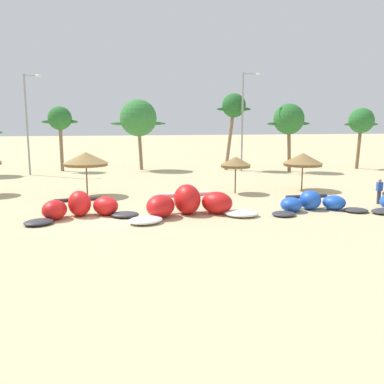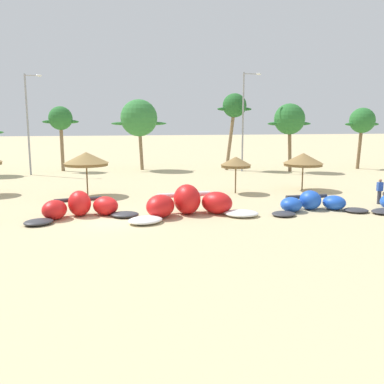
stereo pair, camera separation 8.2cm
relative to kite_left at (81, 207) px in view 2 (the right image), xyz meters
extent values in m
plane|color=#C6B284|center=(1.66, -0.85, -0.55)|extent=(260.00, 260.00, 0.00)
ellipsoid|color=#333338|center=(-2.04, -1.37, -0.40)|extent=(1.96, 1.87, 0.29)
ellipsoid|color=red|center=(-1.36, -0.29, -0.02)|extent=(1.76, 1.90, 1.06)
ellipsoid|color=red|center=(-0.07, 0.33, 0.17)|extent=(1.54, 1.75, 1.43)
ellipsoid|color=red|center=(1.36, 0.27, -0.02)|extent=(1.98, 1.97, 1.06)
ellipsoid|color=#333338|center=(2.41, -0.46, -0.40)|extent=(1.70, 1.47, 0.29)
cylinder|color=#333338|center=(-0.18, 0.86, 0.29)|extent=(2.65, 0.77, 0.24)
cube|color=#333338|center=(-0.04, 0.18, 0.17)|extent=(1.06, 0.73, 0.04)
ellipsoid|color=white|center=(3.39, -2.16, -0.38)|extent=(2.36, 2.18, 0.34)
ellipsoid|color=red|center=(4.34, -0.95, 0.09)|extent=(2.24, 2.39, 1.27)
ellipsoid|color=red|center=(5.95, -0.36, 0.31)|extent=(1.69, 2.03, 1.71)
ellipsoid|color=red|center=(7.65, -0.61, 0.09)|extent=(2.38, 2.42, 1.27)
ellipsoid|color=white|center=(8.82, -1.61, -0.38)|extent=(2.20, 1.93, 0.34)
cylinder|color=white|center=(5.89, 0.30, 0.45)|extent=(3.21, 0.61, 0.29)
cube|color=white|center=(5.97, -0.55, 0.31)|extent=(1.23, 0.79, 0.04)
ellipsoid|color=#333338|center=(11.19, -1.96, -0.43)|extent=(1.74, 1.67, 0.23)
ellipsoid|color=blue|center=(12.07, -1.02, -0.12)|extent=(1.82, 1.86, 0.86)
ellipsoid|color=blue|center=(13.46, -0.65, 0.03)|extent=(1.29, 1.40, 1.16)
ellipsoid|color=blue|center=(14.85, -0.97, -0.12)|extent=(1.84, 1.86, 0.86)
ellipsoid|color=#333338|center=(15.76, -1.89, -0.43)|extent=(1.72, 1.65, 0.23)
cylinder|color=#333338|center=(13.45, -0.16, 0.15)|extent=(2.68, 0.29, 0.24)
cube|color=#333338|center=(13.46, -0.78, 0.03)|extent=(0.98, 0.51, 0.04)
cylinder|color=brown|center=(0.09, 6.85, 0.62)|extent=(0.10, 0.10, 2.34)
cone|color=olive|center=(0.09, 6.85, 2.18)|extent=(3.15, 3.15, 0.77)
cylinder|color=olive|center=(0.09, 6.85, 1.70)|extent=(2.99, 2.99, 0.20)
cylinder|color=brown|center=(10.76, 5.80, 0.50)|extent=(0.10, 0.10, 2.10)
cone|color=olive|center=(10.76, 5.80, 1.85)|extent=(2.25, 2.25, 0.60)
cylinder|color=brown|center=(10.76, 5.80, 1.45)|extent=(2.14, 2.14, 0.20)
cylinder|color=brown|center=(16.20, 6.08, 0.49)|extent=(0.10, 0.10, 2.07)
cone|color=olive|center=(16.20, 6.08, 1.92)|extent=(3.04, 3.04, 0.79)
cylinder|color=brown|center=(16.20, 6.08, 1.42)|extent=(2.89, 2.89, 0.20)
cylinder|color=#383842|center=(18.60, 0.05, -0.12)|extent=(0.24, 0.24, 0.85)
cube|color=#2D51A8|center=(18.60, 0.05, 0.58)|extent=(0.36, 0.22, 0.56)
sphere|color=#9E7051|center=(18.60, 0.05, 0.97)|extent=(0.20, 0.20, 0.20)
cylinder|color=#7F6647|center=(-3.10, 22.70, 2.22)|extent=(0.37, 0.36, 5.54)
sphere|color=#286B2D|center=(-3.11, 22.70, 5.00)|extent=(2.46, 2.46, 2.46)
ellipsoid|color=#286B2D|center=(-4.09, 22.70, 4.63)|extent=(1.72, 0.50, 0.36)
ellipsoid|color=#286B2D|center=(-2.12, 22.70, 4.63)|extent=(1.72, 0.50, 0.36)
cylinder|color=#7F6647|center=(5.13, 22.24, 2.24)|extent=(0.59, 0.36, 5.58)
sphere|color=#337A38|center=(5.01, 22.24, 5.02)|extent=(3.94, 3.94, 3.94)
ellipsoid|color=#337A38|center=(3.43, 22.24, 4.43)|extent=(2.76, 0.50, 0.36)
ellipsoid|color=#337A38|center=(6.59, 22.24, 4.43)|extent=(2.76, 0.50, 0.36)
cylinder|color=#7F6647|center=(14.62, 20.23, 2.90)|extent=(1.15, 0.36, 6.88)
sphere|color=#236028|center=(15.02, 20.23, 6.34)|extent=(2.55, 2.55, 2.55)
ellipsoid|color=#236028|center=(14.00, 20.23, 5.95)|extent=(1.78, 0.50, 0.36)
ellipsoid|color=#236028|center=(16.04, 20.23, 5.95)|extent=(1.78, 0.50, 0.36)
cylinder|color=brown|center=(20.26, 17.56, 2.18)|extent=(0.63, 0.36, 5.46)
sphere|color=#286B2D|center=(20.13, 17.56, 4.91)|extent=(3.18, 3.18, 3.18)
ellipsoid|color=#286B2D|center=(18.86, 17.56, 4.43)|extent=(2.22, 0.50, 0.36)
ellipsoid|color=#286B2D|center=(21.40, 17.56, 4.43)|extent=(2.22, 0.50, 0.36)
cylinder|color=brown|center=(28.95, 18.44, 2.11)|extent=(0.58, 0.36, 5.32)
sphere|color=#286B2D|center=(29.06, 18.44, 4.76)|extent=(2.75, 2.75, 2.75)
ellipsoid|color=#286B2D|center=(27.96, 18.44, 4.35)|extent=(1.93, 0.50, 0.36)
ellipsoid|color=#286B2D|center=(30.16, 18.44, 4.35)|extent=(1.93, 0.50, 0.36)
cylinder|color=gray|center=(-5.91, 19.94, 4.30)|extent=(0.18, 0.18, 9.69)
cylinder|color=gray|center=(-5.26, 19.94, 9.00)|extent=(1.29, 0.10, 0.10)
ellipsoid|color=silver|center=(-4.62, 19.94, 9.00)|extent=(0.56, 0.24, 0.20)
cylinder|color=gray|center=(15.45, 18.62, 4.53)|extent=(0.18, 0.18, 10.16)
cylinder|color=gray|center=(16.24, 18.62, 9.46)|extent=(1.57, 0.10, 0.10)
ellipsoid|color=silver|center=(17.02, 18.62, 9.46)|extent=(0.56, 0.24, 0.20)
camera|label=1|loc=(1.47, -23.62, 4.76)|focal=39.38mm
camera|label=2|loc=(1.55, -23.63, 4.76)|focal=39.38mm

